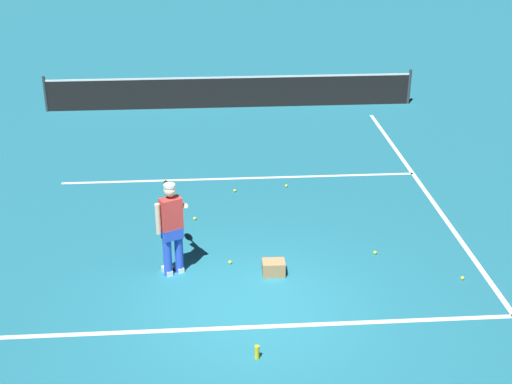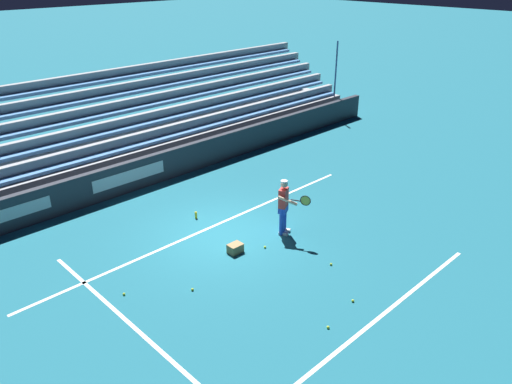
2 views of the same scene
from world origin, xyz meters
name	(u,v)px [view 2 (image 2 of 2)]	position (x,y,z in m)	size (l,w,h in m)	color
ground_plane	(220,234)	(0.00, 0.00, 0.00)	(160.00, 160.00, 0.00)	#1E6B7F
court_baseline_white	(209,228)	(0.00, -0.50, 0.00)	(12.00, 0.10, 0.01)	white
court_sideline_white	(192,380)	(4.11, 4.00, 0.00)	(0.10, 12.00, 0.01)	white
court_service_line_white	(376,320)	(0.00, 5.50, 0.00)	(8.22, 0.10, 0.01)	white
back_wall_sponsor_board	(136,174)	(0.01, -4.57, 0.55)	(26.52, 0.25, 1.10)	#2D333D
bleacher_stand	(99,149)	(0.00, -7.20, 0.79)	(25.19, 4.00, 3.85)	#9EA3A8
tennis_player	(284,206)	(-1.40, 1.29, 0.89)	(0.57, 1.07, 1.71)	blue
ball_box_cardboard	(235,248)	(0.37, 1.10, 0.13)	(0.40, 0.30, 0.26)	#A87F51
tennis_ball_stray_back	(124,294)	(3.65, 0.67, 0.03)	(0.07, 0.07, 0.07)	#CCE533
tennis_ball_on_baseline	(331,264)	(-1.04, 3.38, 0.03)	(0.07, 0.07, 0.07)	#CCE533
tennis_ball_near_player	(192,289)	(2.33, 1.69, 0.03)	(0.07, 0.07, 0.07)	#CCE533
tennis_ball_far_right	(265,247)	(-0.39, 1.52, 0.03)	(0.07, 0.07, 0.07)	#CCE533
tennis_ball_midcourt	(353,301)	(-0.16, 4.73, 0.03)	(0.07, 0.07, 0.07)	#CCE533
tennis_ball_toward_net	(328,327)	(1.02, 4.91, 0.03)	(0.07, 0.07, 0.07)	#CCE533
water_bottle	(196,215)	(-0.10, -1.29, 0.11)	(0.07, 0.07, 0.22)	yellow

